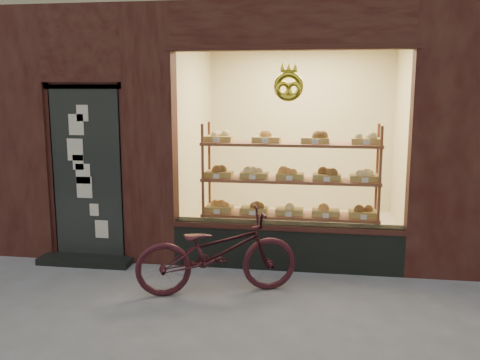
# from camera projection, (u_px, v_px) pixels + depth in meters

# --- Properties ---
(ground) EXTENTS (90.00, 90.00, 0.00)m
(ground) POSITION_uv_depth(u_px,v_px,m) (213.00, 350.00, 4.42)
(ground) COLOR #575757
(display_shelf) EXTENTS (2.20, 0.45, 1.70)m
(display_shelf) POSITION_uv_depth(u_px,v_px,m) (290.00, 191.00, 6.68)
(display_shelf) COLOR brown
(display_shelf) RESTS_ON ground
(bicycle) EXTENTS (1.79, 1.11, 0.89)m
(bicycle) POSITION_uv_depth(u_px,v_px,m) (217.00, 252.00, 5.59)
(bicycle) COLOR black
(bicycle) RESTS_ON ground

